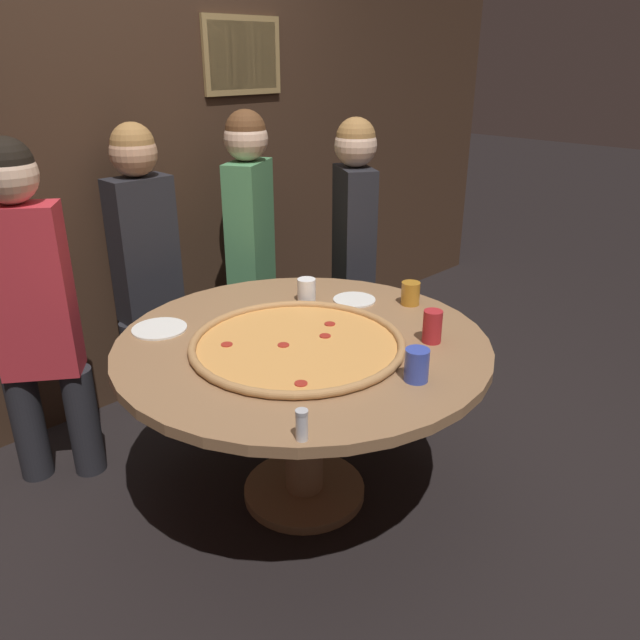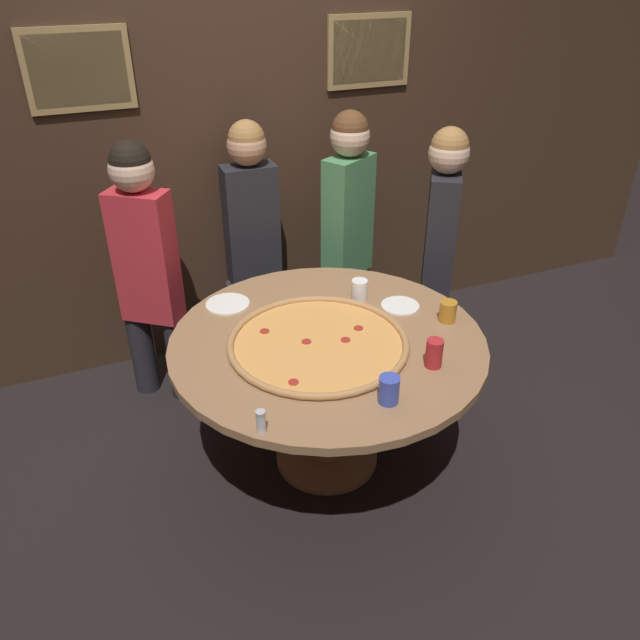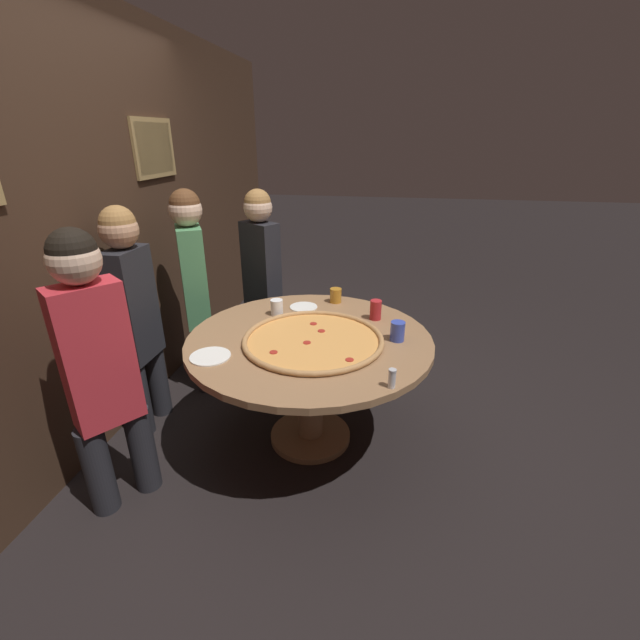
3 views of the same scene
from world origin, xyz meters
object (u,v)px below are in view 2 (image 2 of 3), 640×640
drink_cup_by_shaker (434,353)px  diner_far_left (146,263)px  drink_cup_near_left (448,311)px  dining_table (327,364)px  drink_cup_beside_pizza (359,290)px  diner_side_left (252,230)px  condiment_shaker (261,422)px  white_plate_near_front (228,304)px  giant_pizza (318,343)px  white_plate_beside_cup (400,306)px  diner_far_right (440,239)px  drink_cup_centre_back (389,390)px  diner_centre_back (348,222)px

drink_cup_by_shaker → diner_far_left: size_ratio=0.09×
drink_cup_near_left → dining_table: bearing=172.9°
drink_cup_beside_pizza → drink_cup_near_left: bearing=-49.8°
drink_cup_by_shaker → diner_side_left: (-0.35, 1.48, 0.03)m
drink_cup_beside_pizza → drink_cup_near_left: 0.46m
diner_side_left → condiment_shaker: bearing=74.6°
drink_cup_by_shaker → drink_cup_beside_pizza: size_ratio=1.22×
white_plate_near_front → condiment_shaker: bearing=-97.9°
drink_cup_beside_pizza → white_plate_near_front: bearing=162.6°
drink_cup_by_shaker → diner_side_left: bearing=103.1°
giant_pizza → white_plate_near_front: giant_pizza is taller
drink_cup_beside_pizza → diner_side_left: size_ratio=0.07×
condiment_shaker → diner_far_left: bearing=97.6°
white_plate_beside_cup → diner_far_right: size_ratio=0.13×
drink_cup_by_shaker → condiment_shaker: drink_cup_by_shaker is taller
drink_cup_centre_back → condiment_shaker: (-0.52, 0.02, -0.01)m
white_plate_beside_cup → white_plate_near_front: size_ratio=0.87×
dining_table → diner_far_right: size_ratio=0.99×
diner_centre_back → dining_table: bearing=31.4°
drink_cup_near_left → drink_cup_centre_back: size_ratio=0.89×
dining_table → drink_cup_near_left: (0.59, -0.07, 0.20)m
drink_cup_beside_pizza → diner_far_right: 0.72m
condiment_shaker → diner_side_left: bearing=73.9°
condiment_shaker → diner_centre_back: bearing=55.1°
diner_centre_back → drink_cup_by_shaker: bearing=51.8°
drink_cup_by_shaker → diner_far_left: (-0.99, 1.26, 0.04)m
white_plate_beside_cup → diner_centre_back: (0.10, 0.84, 0.11)m
white_plate_beside_cup → white_plate_near_front: same height
giant_pizza → diner_centre_back: 1.18m
diner_centre_back → condiment_shaker: bearing=25.8°
drink_cup_centre_back → dining_table: bearing=94.8°
diner_far_left → diner_far_right: size_ratio=1.01×
dining_table → diner_far_right: 1.14m
giant_pizza → drink_cup_centre_back: size_ratio=7.12×
dining_table → drink_cup_near_left: size_ratio=14.22×
dining_table → drink_cup_beside_pizza: size_ratio=13.78×
dining_table → drink_cup_centre_back: (0.04, -0.51, 0.20)m
drink_cup_by_shaker → diner_far_right: bearing=57.2°
white_plate_beside_cup → drink_cup_centre_back: bearing=-122.3°
white_plate_beside_cup → white_plate_near_front: bearing=156.3°
giant_pizza → drink_cup_centre_back: drink_cup_centre_back is taller
drink_cup_beside_pizza → diner_side_left: 0.89m
drink_cup_by_shaker → drink_cup_near_left: bearing=49.1°
diner_far_left → diner_side_left: bearing=-125.0°
white_plate_near_front → condiment_shaker: condiment_shaker is taller
drink_cup_centre_back → diner_side_left: size_ratio=0.08×
diner_far_left → diner_side_left: diner_far_left is taller
diner_far_right → diner_far_left: bearing=-69.3°
diner_centre_back → diner_far_right: size_ratio=1.03×
drink_cup_centre_back → white_plate_near_front: 1.06m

